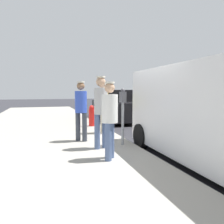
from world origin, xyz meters
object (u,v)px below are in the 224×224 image
at_px(pedestrian_in_white, 110,116).
at_px(fire_hydrant, 92,116).
at_px(pedestrian_in_yellow, 103,105).
at_px(parking_meter_near, 123,107).
at_px(parked_sedan_behind, 117,107).
at_px(pedestrian_in_gray, 101,107).
at_px(pedestrian_in_blue, 81,107).

height_order(pedestrian_in_white, fire_hydrant, pedestrian_in_white).
xyz_separation_m(pedestrian_in_white, pedestrian_in_yellow, (-0.65, -2.88, 0.02)).
height_order(parking_meter_near, parked_sedan_behind, parking_meter_near).
distance_m(pedestrian_in_white, parked_sedan_behind, 7.30).
xyz_separation_m(pedestrian_in_white, fire_hydrant, (-0.59, -4.52, -0.52)).
distance_m(pedestrian_in_yellow, fire_hydrant, 1.73).
bearing_deg(pedestrian_in_gray, parked_sedan_behind, -112.19).
bearing_deg(parking_meter_near, pedestrian_in_white, 57.46).
bearing_deg(fire_hydrant, parked_sedan_behind, -128.74).
relative_size(parking_meter_near, pedestrian_in_white, 0.93).
bearing_deg(parked_sedan_behind, fire_hydrant, 51.26).
bearing_deg(pedestrian_in_yellow, pedestrian_in_white, 77.36).
bearing_deg(pedestrian_in_gray, pedestrian_in_yellow, -106.87).
xyz_separation_m(pedestrian_in_yellow, fire_hydrant, (0.05, -1.64, -0.54)).
bearing_deg(parking_meter_near, fire_hydrant, -88.33).
xyz_separation_m(pedestrian_in_blue, fire_hydrant, (-0.88, -2.61, -0.57)).
distance_m(pedestrian_in_blue, pedestrian_in_gray, 1.04).
height_order(pedestrian_in_white, pedestrian_in_blue, pedestrian_in_blue).
bearing_deg(pedestrian_in_blue, fire_hydrant, -108.55).
distance_m(parking_meter_near, pedestrian_in_yellow, 1.79).
height_order(pedestrian_in_gray, parked_sedan_behind, pedestrian_in_gray).
bearing_deg(pedestrian_in_blue, pedestrian_in_white, 98.40).
xyz_separation_m(pedestrian_in_blue, parked_sedan_behind, (-2.75, -4.95, -0.39)).
xyz_separation_m(pedestrian_in_blue, pedestrian_in_yellow, (-0.93, -0.97, -0.03)).
height_order(pedestrian_in_white, pedestrian_in_gray, pedestrian_in_gray).
bearing_deg(pedestrian_in_yellow, parked_sedan_behind, -114.67).
height_order(parked_sedan_behind, fire_hydrant, parked_sedan_behind).
height_order(pedestrian_in_blue, parked_sedan_behind, pedestrian_in_blue).
height_order(pedestrian_in_yellow, pedestrian_in_gray, pedestrian_in_gray).
bearing_deg(pedestrian_in_white, parking_meter_near, -122.54).
bearing_deg(parked_sedan_behind, parking_meter_near, 72.86).
bearing_deg(pedestrian_in_gray, pedestrian_in_blue, -71.27).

